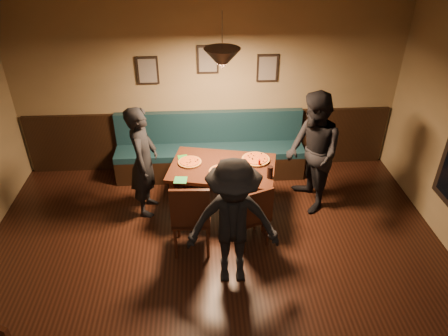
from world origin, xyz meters
The scene contains 22 objects.
ceiling centered at (0.00, 0.00, 2.80)m, with size 7.00×7.00×0.00m, color silver.
wall_back centered at (0.00, 3.50, 1.40)m, with size 6.00×6.00×0.00m, color #8C704F.
wainscot centered at (0.00, 3.47, 0.50)m, with size 5.88×0.06×1.00m, color black.
booth_bench centered at (0.00, 3.20, 0.50)m, with size 3.00×0.60×1.00m, color #0F232D, non-canonical shape.
picture_left centered at (-0.90, 3.47, 1.70)m, with size 0.32×0.04×0.42m, color black.
picture_center centered at (0.00, 3.47, 1.85)m, with size 0.32×0.04×0.42m, color black.
picture_right centered at (0.90, 3.47, 1.70)m, with size 0.32×0.04×0.42m, color black.
pendant_lamp centered at (0.14, 2.20, 2.25)m, with size 0.44×0.44×0.25m, color black.
dining_table centered at (0.14, 2.20, 0.38)m, with size 1.42×0.91×0.76m, color #311E0D.
chair_near_left centered at (-0.28, 1.46, 0.53)m, with size 0.47×0.47×1.05m, color black, non-canonical shape.
chair_near_right centered at (0.46, 1.53, 0.46)m, with size 0.40×0.40×0.91m, color black, non-canonical shape.
diner_left centered at (-0.93, 2.30, 0.81)m, with size 0.59×0.39×1.62m, color black.
diner_right centered at (1.40, 2.27, 0.88)m, with size 0.85×0.67×1.76m, color black.
diner_front centered at (0.19, 0.92, 0.81)m, with size 1.04×0.60×1.61m, color black.
pizza_a centered at (-0.30, 2.31, 0.78)m, with size 0.32×0.32×0.04m, color #C46324.
pizza_b centered at (0.13, 2.03, 0.78)m, with size 0.36×0.36×0.04m, color orange.
pizza_c centered at (0.61, 2.32, 0.78)m, with size 0.39×0.39×0.04m, color orange.
soda_glass centered at (0.74, 1.89, 0.84)m, with size 0.08×0.08×0.17m, color black.
tabasco_bottle centered at (0.64, 2.16, 0.83)m, with size 0.03×0.03×0.13m, color #9E1205.
napkin_a centered at (-0.40, 2.47, 0.76)m, with size 0.13×0.13×0.01m, color #1F7720.
napkin_b centered at (-0.42, 1.89, 0.76)m, with size 0.16×0.16×0.01m, color #217C38.
cutlery_set centered at (0.11, 1.87, 0.76)m, with size 0.02×0.20×0.00m, color white.
Camera 1 is at (-0.13, -2.64, 3.77)m, focal length 33.49 mm.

